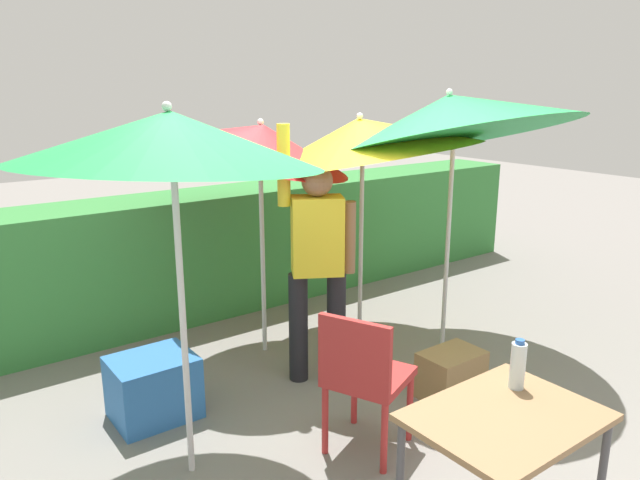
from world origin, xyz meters
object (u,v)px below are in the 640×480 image
object	(u,v)px
person_vendor	(317,258)
bottle_water	(518,365)
chair_plastic	(364,374)
crate_cardboard	(451,374)
folding_table	(505,434)
umbrella_navy	(361,139)
umbrella_orange	(260,142)
umbrella_yellow	(451,117)
umbrella_rainbow	(170,139)
cooler_box	(153,387)

from	to	relation	value
person_vendor	bottle_water	distance (m)	1.83
chair_plastic	crate_cardboard	world-z (taller)	chair_plastic
person_vendor	folding_table	distance (m)	2.00
umbrella_navy	person_vendor	size ratio (longest dim) A/B	1.12
umbrella_navy	person_vendor	distance (m)	1.10
person_vendor	chair_plastic	world-z (taller)	person_vendor
umbrella_navy	bottle_water	xyz separation A→B (m)	(-0.88, -2.17, -0.83)
umbrella_navy	bottle_water	bearing A→B (deg)	-112.15
umbrella_orange	chair_plastic	distance (m)	2.01
umbrella_orange	bottle_water	world-z (taller)	umbrella_orange
umbrella_yellow	bottle_water	xyz separation A→B (m)	(-1.36, -1.67, -1.01)
umbrella_rainbow	cooler_box	xyz separation A→B (m)	(0.05, 0.66, -1.66)
person_vendor	cooler_box	size ratio (longest dim) A/B	3.58
person_vendor	crate_cardboard	world-z (taller)	person_vendor
umbrella_rainbow	chair_plastic	distance (m)	1.69
umbrella_yellow	folding_table	world-z (taller)	umbrella_yellow
chair_plastic	folding_table	size ratio (longest dim) A/B	1.11
umbrella_orange	umbrella_navy	size ratio (longest dim) A/B	0.98
umbrella_rainbow	folding_table	bearing A→B (deg)	-61.13
bottle_water	umbrella_rainbow	bearing A→B (deg)	127.43
umbrella_rainbow	umbrella_orange	xyz separation A→B (m)	(1.19, 1.13, -0.16)
crate_cardboard	bottle_water	size ratio (longest dim) A/B	1.82
umbrella_navy	folding_table	xyz separation A→B (m)	(-1.11, -2.29, -1.04)
umbrella_yellow	cooler_box	size ratio (longest dim) A/B	4.38
umbrella_orange	folding_table	distance (m)	2.83
umbrella_navy	bottle_water	world-z (taller)	umbrella_navy
umbrella_navy	umbrella_yellow	bearing A→B (deg)	-46.29
umbrella_navy	person_vendor	xyz separation A→B (m)	(-0.69, -0.35, -0.78)
person_vendor	chair_plastic	bearing A→B (deg)	-110.23
umbrella_yellow	bottle_water	size ratio (longest dim) A/B	9.58
cooler_box	crate_cardboard	world-z (taller)	cooler_box
umbrella_yellow	person_vendor	bearing A→B (deg)	172.75
umbrella_yellow	crate_cardboard	size ratio (longest dim) A/B	5.26
cooler_box	bottle_water	size ratio (longest dim) A/B	2.19
folding_table	chair_plastic	bearing A→B (deg)	85.39
umbrella_orange	person_vendor	size ratio (longest dim) A/B	1.10
umbrella_navy	person_vendor	world-z (taller)	umbrella_navy
folding_table	umbrella_yellow	bearing A→B (deg)	48.41
bottle_water	umbrella_navy	bearing A→B (deg)	67.85
umbrella_navy	chair_plastic	size ratio (longest dim) A/B	2.37
umbrella_navy	folding_table	size ratio (longest dim) A/B	2.64
umbrella_orange	chair_plastic	world-z (taller)	umbrella_orange
cooler_box	bottle_water	bearing A→B (deg)	-63.94
person_vendor	cooler_box	world-z (taller)	person_vendor
chair_plastic	bottle_water	xyz separation A→B (m)	(0.14, -0.90, 0.38)
umbrella_orange	umbrella_rainbow	bearing A→B (deg)	-136.46
umbrella_rainbow	bottle_water	distance (m)	1.98
person_vendor	cooler_box	bearing A→B (deg)	170.23
umbrella_rainbow	umbrella_yellow	distance (m)	2.42
umbrella_rainbow	crate_cardboard	bearing A→B (deg)	-9.84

